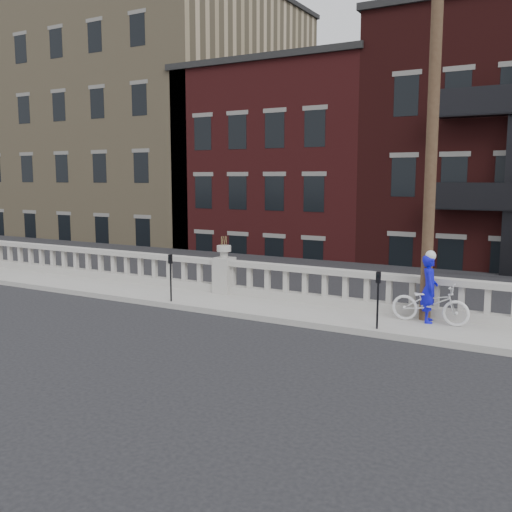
{
  "coord_description": "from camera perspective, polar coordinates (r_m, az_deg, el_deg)",
  "views": [
    {
      "loc": [
        9.4,
        -10.62,
        3.69
      ],
      "look_at": [
        1.56,
        3.2,
        1.49
      ],
      "focal_mm": 40.0,
      "sensor_mm": 36.0,
      "label": 1
    }
  ],
  "objects": [
    {
      "name": "cyclist",
      "position": [
        14.61,
        16.94,
        -3.14
      ],
      "size": [
        0.55,
        0.7,
        1.67
      ],
      "primitive_type": "imported",
      "rotation": [
        0.0,
        0.0,
        1.84
      ],
      "color": "#0F0ED4",
      "rests_on": "sidewalk"
    },
    {
      "name": "sidewalk",
      "position": [
        16.94,
        -4.93,
        -4.48
      ],
      "size": [
        32.0,
        2.2,
        0.15
      ],
      "primitive_type": "cube",
      "color": "#9C9991",
      "rests_on": "ground"
    },
    {
      "name": "planter_pedestal",
      "position": [
        17.58,
        -3.2,
        -1.5
      ],
      "size": [
        0.55,
        0.55,
        1.76
      ],
      "color": "#9C9991",
      "rests_on": "sidewalk"
    },
    {
      "name": "ground",
      "position": [
        14.66,
        -11.62,
        -6.87
      ],
      "size": [
        120.0,
        120.0,
        0.0
      ],
      "primitive_type": "plane",
      "color": "black",
      "rests_on": "ground"
    },
    {
      "name": "utility_pole",
      "position": [
        14.66,
        17.29,
        13.58
      ],
      "size": [
        1.6,
        0.28,
        10.0
      ],
      "color": "#422D1E",
      "rests_on": "sidewalk"
    },
    {
      "name": "bicycle",
      "position": [
        14.58,
        17.03,
        -4.54
      ],
      "size": [
        1.88,
        0.68,
        0.98
      ],
      "primitive_type": "imported",
      "rotation": [
        0.0,
        0.0,
        1.55
      ],
      "color": "white",
      "rests_on": "sidewalk"
    },
    {
      "name": "lower_level",
      "position": [
        34.83,
        14.95,
        5.86
      ],
      "size": [
        80.0,
        44.0,
        20.8
      ],
      "color": "#605E59",
      "rests_on": "ground"
    },
    {
      "name": "parking_meter_b",
      "position": [
        16.48,
        -8.54,
        -1.62
      ],
      "size": [
        0.1,
        0.09,
        1.36
      ],
      "color": "black",
      "rests_on": "sidewalk"
    },
    {
      "name": "parking_meter_c",
      "position": [
        13.64,
        12.09,
        -3.69
      ],
      "size": [
        0.1,
        0.09,
        1.36
      ],
      "color": "black",
      "rests_on": "sidewalk"
    },
    {
      "name": "balustrade",
      "position": [
        17.61,
        -3.2,
        -2.11
      ],
      "size": [
        28.0,
        0.34,
        1.03
      ],
      "color": "#9C9991",
      "rests_on": "sidewalk"
    }
  ]
}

